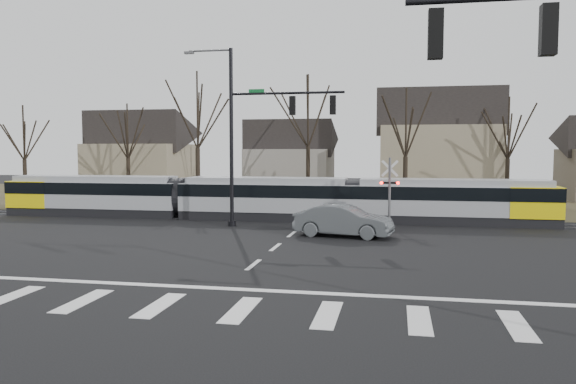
# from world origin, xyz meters

# --- Properties ---
(ground) EXTENTS (140.00, 140.00, 0.00)m
(ground) POSITION_xyz_m (0.00, 0.00, 0.00)
(ground) COLOR black
(grass_verge) EXTENTS (140.00, 28.00, 0.01)m
(grass_verge) POSITION_xyz_m (0.00, 32.00, 0.01)
(grass_verge) COLOR #38331E
(grass_verge) RESTS_ON ground
(crosswalk) EXTENTS (27.00, 2.60, 0.01)m
(crosswalk) POSITION_xyz_m (0.00, -4.00, 0.01)
(crosswalk) COLOR silver
(crosswalk) RESTS_ON ground
(stop_line) EXTENTS (28.00, 0.35, 0.01)m
(stop_line) POSITION_xyz_m (0.00, -1.80, 0.01)
(stop_line) COLOR silver
(stop_line) RESTS_ON ground
(lane_dashes) EXTENTS (0.18, 30.00, 0.01)m
(lane_dashes) POSITION_xyz_m (0.00, 16.00, 0.01)
(lane_dashes) COLOR silver
(lane_dashes) RESTS_ON ground
(rail_pair) EXTENTS (90.00, 1.52, 0.06)m
(rail_pair) POSITION_xyz_m (0.00, 15.80, 0.03)
(rail_pair) COLOR #59595E
(rail_pair) RESTS_ON ground
(tram) EXTENTS (35.22, 2.62, 2.67)m
(tram) POSITION_xyz_m (-2.90, 16.00, 1.45)
(tram) COLOR gray
(tram) RESTS_ON ground
(sedan) EXTENTS (3.46, 5.58, 1.64)m
(sedan) POSITION_xyz_m (2.74, 9.75, 0.82)
(sedan) COLOR #54585C
(sedan) RESTS_ON ground
(signal_pole_far) EXTENTS (9.28, 0.44, 10.20)m
(signal_pole_far) POSITION_xyz_m (-2.41, 12.50, 5.70)
(signal_pole_far) COLOR black
(signal_pole_far) RESTS_ON ground
(rail_crossing_signal) EXTENTS (1.08, 0.36, 4.00)m
(rail_crossing_signal) POSITION_xyz_m (5.00, 12.79, 1.89)
(rail_crossing_signal) COLOR #59595B
(rail_crossing_signal) RESTS_ON ground
(tree_row) EXTENTS (59.20, 7.20, 10.00)m
(tree_row) POSITION_xyz_m (2.00, 26.00, 5.00)
(tree_row) COLOR black
(tree_row) RESTS_ON ground
(house_a) EXTENTS (9.72, 8.64, 8.60)m
(house_a) POSITION_xyz_m (-20.00, 34.00, 4.46)
(house_a) COLOR gray
(house_a) RESTS_ON ground
(house_b) EXTENTS (8.64, 7.56, 7.65)m
(house_b) POSITION_xyz_m (-5.00, 36.00, 3.97)
(house_b) COLOR gray
(house_b) RESTS_ON ground
(house_c) EXTENTS (10.80, 8.64, 10.10)m
(house_c) POSITION_xyz_m (9.00, 33.00, 5.23)
(house_c) COLOR gray
(house_c) RESTS_ON ground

